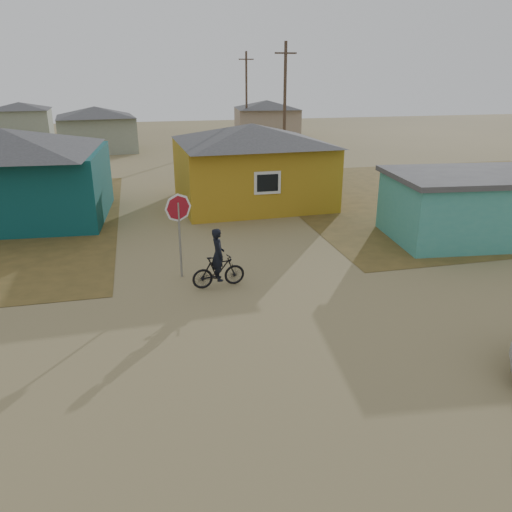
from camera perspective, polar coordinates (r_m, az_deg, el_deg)
The scene contains 12 objects.
ground at distance 12.05m, azimuth 2.94°, elevation -10.70°, with size 120.00×120.00×0.00m, color #8D7C51.
grass_ne at distance 29.17m, azimuth 22.76°, elevation 6.45°, with size 20.00×18.00×0.00m, color brown.
house_teal at distance 24.40m, azimuth -26.55°, elevation 8.39°, with size 8.93×7.08×4.00m.
house_yellow at distance 24.87m, azimuth -0.47°, elevation 10.57°, with size 7.72×6.76×3.90m.
shed_turquoise at distance 21.18m, azimuth 23.31°, elevation 5.27°, with size 6.71×4.93×2.60m.
house_pale_west at distance 44.22m, azimuth -17.76°, elevation 13.72°, with size 7.04×6.15×3.60m.
house_beige_east at distance 51.74m, azimuth 1.23°, elevation 15.46°, with size 6.95×6.05×3.60m.
house_pale_north at distance 57.15m, azimuth -25.26°, elevation 13.97°, with size 6.28×5.81×3.40m.
utility_pole_near at distance 33.34m, azimuth 3.30°, elevation 16.71°, with size 1.40×0.20×8.00m.
utility_pole_far at distance 49.08m, azimuth -1.10°, elevation 17.87°, with size 1.40×0.20×8.00m.
stop_sign at distance 15.63m, azimuth -8.83°, elevation 4.41°, with size 0.89×0.07×2.74m.
cyclist at distance 15.17m, azimuth -4.33°, elevation -1.13°, with size 1.69×0.64×1.86m.
Camera 1 is at (-2.98, -9.90, 6.20)m, focal length 35.00 mm.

